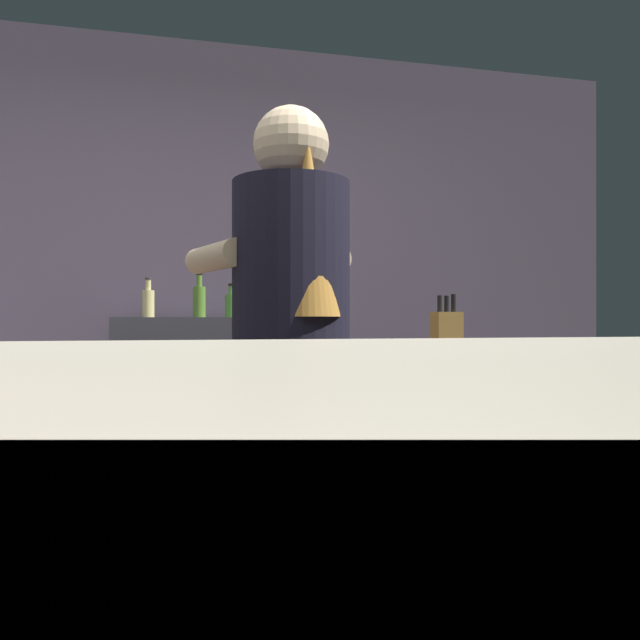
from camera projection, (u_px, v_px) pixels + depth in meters
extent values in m
cube|color=#4F4455|center=(198.00, 278.00, 3.54)|extent=(5.20, 0.10, 2.70)
cube|color=brown|center=(310.00, 495.00, 2.25)|extent=(2.10, 0.60, 0.94)
cube|color=#303037|center=(192.00, 424.00, 3.26)|extent=(0.80, 0.36, 1.12)
cube|color=#322732|center=(291.00, 547.00, 1.78)|extent=(0.28, 0.20, 0.91)
cylinder|color=black|center=(291.00, 286.00, 1.78)|extent=(0.34, 0.34, 0.60)
sphere|color=#CBAF89|center=(291.00, 145.00, 1.78)|extent=(0.22, 0.22, 0.22)
cone|color=#B27A33|center=(308.00, 226.00, 1.69)|extent=(0.18, 0.18, 0.50)
cylinder|color=#CBAF89|center=(215.00, 257.00, 1.83)|extent=(0.17, 0.33, 0.08)
cylinder|color=#CBAF89|center=(314.00, 263.00, 2.00)|extent=(0.17, 0.33, 0.08)
cube|color=olive|center=(447.00, 339.00, 2.31)|extent=(0.10, 0.08, 0.20)
cylinder|color=black|center=(440.00, 304.00, 2.31)|extent=(0.02, 0.02, 0.06)
cylinder|color=black|center=(447.00, 304.00, 2.31)|extent=(0.02, 0.02, 0.06)
cylinder|color=black|center=(453.00, 303.00, 2.32)|extent=(0.02, 0.02, 0.07)
cylinder|color=beige|center=(140.00, 364.00, 2.05)|extent=(0.17, 0.17, 0.05)
cube|color=silver|center=(347.00, 366.00, 2.23)|extent=(0.24, 0.07, 0.01)
cylinder|color=#478A34|center=(232.00, 306.00, 3.24)|extent=(0.07, 0.07, 0.12)
cylinder|color=#478A34|center=(232.00, 290.00, 3.24)|extent=(0.03, 0.03, 0.05)
cylinder|color=black|center=(232.00, 285.00, 3.24)|extent=(0.04, 0.04, 0.01)
cylinder|color=#527F2C|center=(199.00, 302.00, 3.18)|extent=(0.07, 0.07, 0.16)
cylinder|color=#527F2C|center=(199.00, 281.00, 3.18)|extent=(0.03, 0.03, 0.06)
cylinder|color=black|center=(199.00, 274.00, 3.18)|extent=(0.03, 0.03, 0.01)
cylinder|color=#D4C67C|center=(148.00, 304.00, 3.27)|extent=(0.06, 0.06, 0.14)
cylinder|color=#D4C67C|center=(148.00, 285.00, 3.27)|extent=(0.03, 0.03, 0.06)
cylinder|color=#333333|center=(148.00, 279.00, 3.27)|extent=(0.03, 0.03, 0.01)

